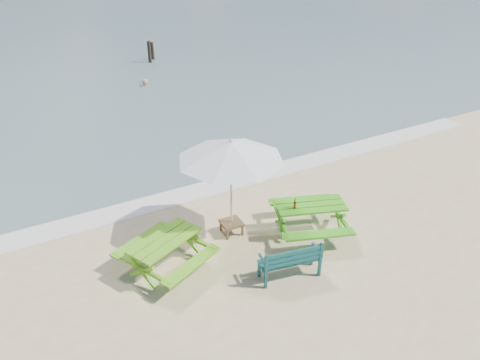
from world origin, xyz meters
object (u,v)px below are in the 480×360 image
patio_umbrella (231,151)px  picnic_table_left (166,254)px  beer_bottle (295,205)px  side_table (232,227)px  swimmer (146,95)px  park_bench (289,266)px  picnic_table_right (309,219)px

patio_umbrella → picnic_table_left: bearing=-166.1°
beer_bottle → side_table: bearing=146.2°
beer_bottle → swimmer: 14.22m
park_bench → swimmer: size_ratio=0.87×
picnic_table_right → park_bench: (-1.45, -1.20, -0.14)m
side_table → swimmer: bearing=80.3°
picnic_table_right → side_table: (-1.78, 0.94, -0.22)m
park_bench → side_table: bearing=98.8°
picnic_table_left → park_bench: (2.32, -1.64, -0.12)m
picnic_table_right → park_bench: bearing=-140.5°
picnic_table_left → park_bench: bearing=-35.2°
picnic_table_left → patio_umbrella: size_ratio=0.87×
picnic_table_left → picnic_table_right: size_ratio=1.00×
patio_umbrella → beer_bottle: size_ratio=10.17×
side_table → swimmer: size_ratio=0.33×
picnic_table_left → side_table: (1.99, 0.49, -0.21)m
picnic_table_right → beer_bottle: size_ratio=8.89×
picnic_table_left → beer_bottle: 3.38m
picnic_table_right → patio_umbrella: bearing=152.2°
side_table → patio_umbrella: 2.19m
park_bench → side_table: (-0.33, 2.13, -0.09)m
park_bench → beer_bottle: (0.99, 1.25, 0.66)m
picnic_table_left → side_table: 2.07m
side_table → picnic_table_left: bearing=-166.1°
picnic_table_right → patio_umbrella: (-1.78, 0.94, 1.96)m
park_bench → swimmer: park_bench is taller
picnic_table_left → park_bench: park_bench is taller
picnic_table_right → side_table: size_ratio=4.37×
park_bench → side_table: size_ratio=2.64×
park_bench → picnic_table_right: bearing=39.5°
picnic_table_right → picnic_table_left: bearing=173.3°
park_bench → patio_umbrella: size_ratio=0.53×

